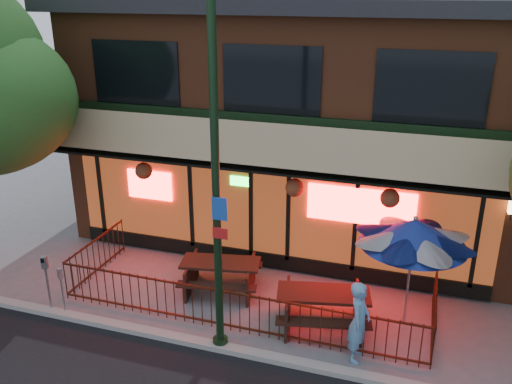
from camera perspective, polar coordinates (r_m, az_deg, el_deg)
ground at (r=12.12m, az=-3.04°, el=-14.84°), size 80.00×80.00×0.00m
curb at (r=11.72m, az=-3.95°, el=-15.94°), size 80.00×0.25×0.12m
restaurant_building at (r=16.92m, az=5.44°, el=10.77°), size 12.96×9.49×8.05m
patio_fence at (r=12.16m, az=-2.24°, el=-11.11°), size 8.44×2.62×1.00m
street_light at (r=10.25m, az=-4.16°, el=-1.67°), size 0.43×0.32×7.00m
picnic_table_left at (r=13.40m, az=-3.74°, el=-8.36°), size 2.15×1.80×0.81m
picnic_table_right at (r=12.18m, az=7.07°, el=-11.60°), size 2.29×1.94×0.86m
patio_umbrella at (r=11.89m, az=16.29°, el=-4.13°), size 2.27×2.27×2.59m
pedestrian at (r=11.18m, az=10.78°, el=-13.27°), size 0.46×0.66×1.73m
parking_meter_near at (r=13.09m, az=-19.81°, el=-9.08°), size 0.13×0.12×1.19m
parking_meter_far at (r=13.23m, az=-21.21°, el=-8.12°), size 0.15×0.14×1.43m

